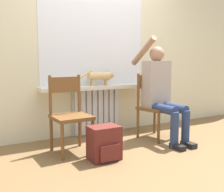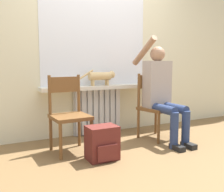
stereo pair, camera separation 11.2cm
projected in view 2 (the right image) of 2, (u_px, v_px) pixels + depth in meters
ground_plane at (142, 158)px, 2.79m from camera, size 12.00×12.00×0.00m
wall_with_window at (95, 39)px, 3.71m from camera, size 7.00×0.06×2.70m
radiator at (97, 111)px, 3.77m from camera, size 0.71×0.08×0.65m
windowsill at (99, 87)px, 3.67m from camera, size 1.65×0.23×0.05m
window_glass at (96, 39)px, 3.68m from camera, size 1.58×0.01×1.31m
chair_left at (69, 113)px, 2.98m from camera, size 0.42×0.42×0.88m
chair_right at (155, 106)px, 3.53m from camera, size 0.48×0.48×0.88m
person at (161, 89)px, 3.41m from camera, size 0.36×1.01×1.36m
cat at (102, 76)px, 3.64m from camera, size 0.54×0.11×0.23m
backpack at (102, 143)px, 2.75m from camera, size 0.32×0.26×0.36m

